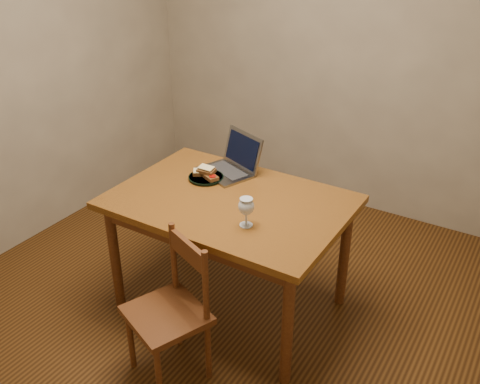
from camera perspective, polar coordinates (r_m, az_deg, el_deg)
The scene contains 11 objects.
floor at distance 3.45m, azimuth -1.96°, elevation -11.32°, with size 3.20×3.20×0.02m, color black.
back_wall at distance 4.19m, azimuth 10.41°, elevation 15.57°, with size 3.20×0.02×2.60m, color gray.
left_wall at distance 3.91m, azimuth -22.98°, elevation 12.97°, with size 0.02×3.20×2.60m, color gray.
table at distance 3.02m, azimuth -1.11°, elevation -2.17°, with size 1.30×0.90×0.74m.
chair at distance 2.73m, azimuth -7.51°, elevation -11.91°, with size 0.48×0.47×0.40m.
plate at distance 3.20m, azimuth -3.65°, elevation 1.53°, with size 0.21×0.21×0.02m, color black.
sandwich_cheese at distance 3.21m, azimuth -4.07°, elevation 2.15°, with size 0.11×0.06×0.03m, color #381E0C, non-canonical shape.
sandwich_tomato at distance 3.16m, azimuth -3.17°, elevation 1.69°, with size 0.10×0.06×0.03m, color #381E0C, non-canonical shape.
sandwich_top at distance 3.18m, azimuth -3.62°, elevation 2.36°, with size 0.11×0.06×0.03m, color #381E0C, non-canonical shape.
milk_glass at distance 2.69m, azimuth 0.67°, elevation -2.16°, with size 0.08×0.08×0.16m, color white, non-canonical shape.
laptop at distance 3.27m, azimuth -0.75°, elevation 3.24°, with size 0.40×0.39×0.23m.
Camera 1 is at (1.49, -2.20, 2.18)m, focal length 40.00 mm.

